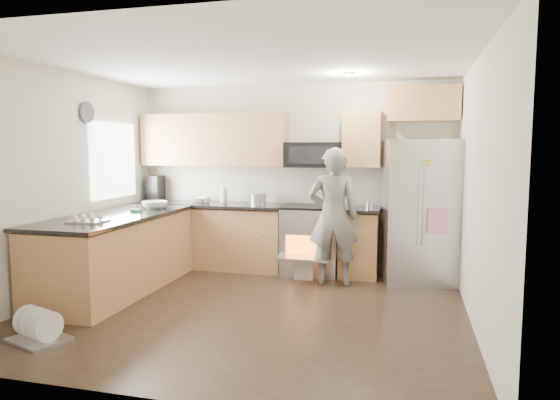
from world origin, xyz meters
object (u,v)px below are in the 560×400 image
(refrigerator, at_px, (420,211))
(person, at_px, (333,217))
(stove_range, at_px, (312,224))
(dish_rack, at_px, (39,332))

(refrigerator, relative_size, person, 1.06)
(refrigerator, height_order, person, refrigerator)
(stove_range, distance_m, person, 0.64)
(refrigerator, distance_m, dish_rack, 4.48)
(person, height_order, dish_rack, person)
(person, xyz_separation_m, dish_rack, (-2.26, -2.52, -0.78))
(refrigerator, bearing_deg, stove_range, 165.62)
(refrigerator, distance_m, person, 1.12)
(refrigerator, height_order, dish_rack, refrigerator)
(person, relative_size, dish_rack, 2.95)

